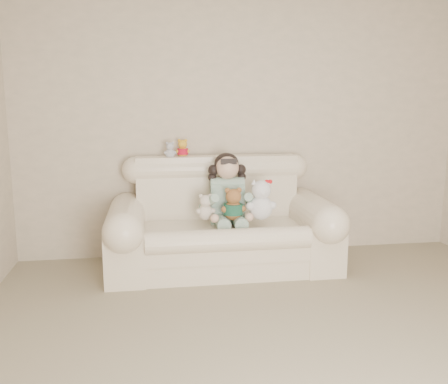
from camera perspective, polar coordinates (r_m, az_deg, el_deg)
wall_back at (r=4.94m, az=2.32°, el=7.65°), size 4.50×0.00×4.50m
sofa at (r=4.50m, az=-0.19°, el=-2.71°), size 2.10×0.95×1.03m
seated_child at (r=4.54m, az=0.38°, el=0.49°), size 0.43×0.52×0.67m
brown_teddy at (r=4.35m, az=1.09°, el=-1.05°), size 0.26×0.22×0.35m
white_cat at (r=4.38m, az=4.34°, el=-0.41°), size 0.33×0.28×0.43m
cream_teddy at (r=4.37m, az=-2.17°, el=-1.47°), size 0.21×0.19×0.28m
yellow_mini_bear at (r=4.76m, az=-4.86°, el=5.30°), size 0.14×0.11×0.21m
grey_mini_plush at (r=4.70m, az=-6.33°, el=5.06°), size 0.14×0.12×0.19m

